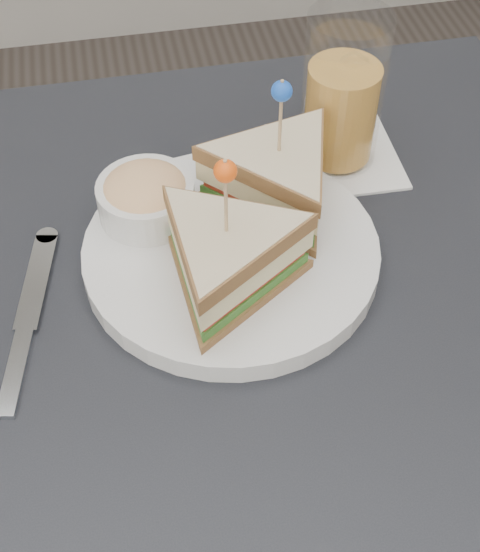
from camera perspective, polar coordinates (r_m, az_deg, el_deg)
name	(u,v)px	position (r m, az deg, el deg)	size (l,w,h in m)	color
table	(232,372)	(0.74, -0.61, -7.13)	(0.80, 0.80, 0.75)	black
plate_meal	(237,223)	(0.70, -0.19, 3.99)	(0.32, 0.31, 0.16)	silver
cutlery_knife	(27,322)	(0.70, -15.53, -3.33)	(0.06, 0.21, 0.01)	#B6BBC2
drink_set	(342,100)	(0.80, 7.58, 12.83)	(0.13, 0.13, 0.17)	white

